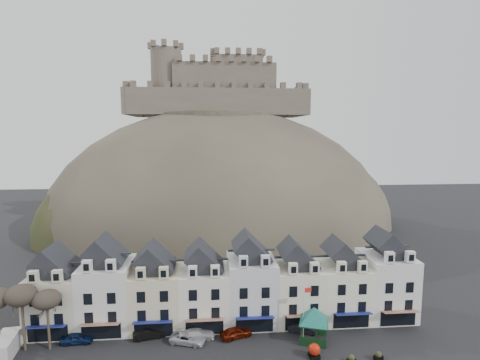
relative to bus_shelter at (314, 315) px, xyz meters
name	(u,v)px	position (x,y,z in m)	size (l,w,h in m)	color
townhouse_terrace	(229,285)	(-10.80, 6.47, 1.67)	(54.40, 9.35, 11.80)	beige
castle_hill	(223,228)	(-9.69, 59.45, -3.52)	(100.00, 76.00, 68.00)	#3D362F
castle	(218,88)	(-10.44, 66.43, 36.57)	(50.20, 22.20, 22.00)	brown
tree_left_mid	(21,296)	(-36.95, 1.00, 3.61)	(3.78, 3.78, 8.64)	#342C21
tree_left_near	(47,300)	(-33.95, 1.00, 2.93)	(3.43, 3.43, 7.84)	#342C21
bus_shelter	(314,315)	(0.00, 0.00, 0.00)	(6.97, 6.97, 4.67)	black
red_buoy	(314,351)	(-0.95, -3.63, -2.70)	(1.46, 1.46, 1.81)	black
flagpole	(304,309)	(-1.17, 0.51, 0.57)	(1.05, 0.24, 7.36)	silver
white_van	(6,346)	(-38.79, 0.09, -2.46)	(2.89, 5.37, 2.34)	silver
planter_west	(351,359)	(3.18, -5.09, -3.11)	(1.14, 0.75, 1.07)	black
planter_east	(378,356)	(6.69, -4.72, -3.11)	(1.14, 0.75, 1.07)	black
car_navy	(77,338)	(-30.95, 2.04, -2.94)	(1.62, 4.03, 1.37)	#0D1D44
car_black	(149,333)	(-21.75, 2.50, -2.92)	(1.49, 4.28, 1.41)	black
car_silver	(188,338)	(-16.55, 0.87, -2.98)	(2.16, 4.61, 1.30)	#BABDC2
car_white	(197,334)	(-15.35, 1.74, -2.94)	(1.92, 4.73, 1.37)	silver
car_maroon	(236,332)	(-10.15, 1.67, -2.90)	(1.73, 4.29, 1.46)	#551104
car_charcoal	(302,328)	(-0.95, 2.18, -2.98)	(1.38, 3.95, 1.30)	black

